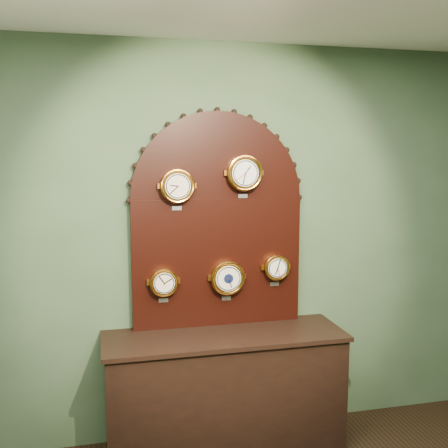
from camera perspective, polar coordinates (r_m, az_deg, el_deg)
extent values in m
plane|color=#3D553A|center=(3.78, -0.88, -2.20)|extent=(4.00, 0.00, 4.00)
cube|color=black|center=(3.84, 0.07, -17.76)|extent=(1.60, 0.50, 0.80)
cube|color=black|center=(3.76, -0.71, -4.13)|extent=(1.20, 0.06, 0.90)
cylinder|color=black|center=(3.69, -0.72, 2.72)|extent=(1.20, 0.06, 1.20)
cylinder|color=orange|center=(3.58, -5.05, 4.09)|extent=(0.21, 0.08, 0.21)
torus|color=orange|center=(3.54, -4.97, 4.06)|extent=(0.23, 0.02, 0.23)
cylinder|color=beige|center=(3.54, -4.96, 4.05)|extent=(0.17, 0.01, 0.17)
cube|color=silver|center=(3.61, -5.08, 1.70)|extent=(0.07, 0.01, 0.03)
cylinder|color=orange|center=(3.67, 2.14, 5.50)|extent=(0.23, 0.08, 0.23)
torus|color=orange|center=(3.64, 2.28, 5.48)|extent=(0.25, 0.02, 0.25)
cylinder|color=silver|center=(3.63, 2.31, 5.47)|extent=(0.19, 0.01, 0.19)
cube|color=silver|center=(3.70, 2.03, 3.02)|extent=(0.07, 0.01, 0.03)
cylinder|color=orange|center=(3.66, -6.50, -6.19)|extent=(0.18, 0.08, 0.18)
torus|color=orange|center=(3.63, -6.44, -6.31)|extent=(0.20, 0.02, 0.20)
cylinder|color=beige|center=(3.63, -6.42, -6.34)|extent=(0.14, 0.01, 0.14)
cube|color=silver|center=(3.72, -6.51, -8.12)|extent=(0.06, 0.01, 0.03)
cylinder|color=orange|center=(3.74, 0.34, -5.74)|extent=(0.23, 0.08, 0.23)
torus|color=orange|center=(3.71, 0.46, -5.85)|extent=(0.24, 0.02, 0.24)
cylinder|color=beige|center=(3.70, 0.49, -5.88)|extent=(0.18, 0.01, 0.18)
cube|color=silver|center=(3.80, 0.25, -7.97)|extent=(0.07, 0.01, 0.03)
cylinder|color=#0D163A|center=(3.70, 0.50, -5.89)|extent=(0.07, 0.00, 0.07)
cylinder|color=orange|center=(3.82, 5.57, -4.61)|extent=(0.17, 0.08, 0.17)
torus|color=orange|center=(3.79, 5.73, -4.71)|extent=(0.19, 0.02, 0.19)
cylinder|color=silver|center=(3.79, 5.77, -4.74)|extent=(0.14, 0.01, 0.14)
cube|color=silver|center=(3.88, 5.43, -6.43)|extent=(0.07, 0.01, 0.03)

